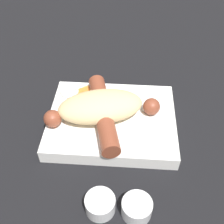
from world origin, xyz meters
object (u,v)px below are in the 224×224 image
(condiment_cup_near, at_px, (100,205))
(condiment_cup_far, at_px, (137,208))
(sausage, at_px, (103,113))
(food_tray, at_px, (112,121))
(bread_roll, at_px, (100,107))

(condiment_cup_near, height_order, condiment_cup_far, same)
(condiment_cup_far, bearing_deg, sausage, 111.41)
(food_tray, bearing_deg, condiment_cup_near, -91.91)
(food_tray, height_order, sausage, sausage)
(bread_roll, height_order, condiment_cup_far, bread_roll)
(bread_roll, distance_m, condiment_cup_near, 0.17)
(sausage, bearing_deg, food_tray, 26.95)
(food_tray, relative_size, condiment_cup_near, 5.19)
(bread_roll, bearing_deg, condiment_cup_far, -67.86)
(condiment_cup_near, relative_size, condiment_cup_far, 1.00)
(food_tray, bearing_deg, bread_roll, -177.77)
(food_tray, distance_m, condiment_cup_far, 0.17)
(sausage, distance_m, condiment_cup_near, 0.16)
(bread_roll, relative_size, condiment_cup_near, 3.71)
(sausage, height_order, condiment_cup_near, sausage)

